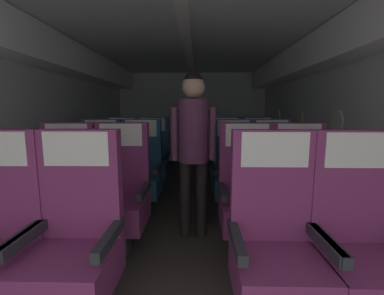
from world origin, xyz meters
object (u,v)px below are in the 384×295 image
(seat_d_left_aisle, at_px, (152,160))
(seat_b_right_aisle, at_px, (300,197))
(seat_c_left_window, at_px, (100,173))
(seat_d_right_window, at_px, (226,160))
(seat_a_left_aisle, at_px, (74,245))
(seat_b_right_window, at_px, (247,197))
(seat_c_right_window, at_px, (233,174))
(flight_attendant, at_px, (193,138))
(seat_b_left_aisle, at_px, (120,196))
(seat_c_left_aisle, at_px, (141,173))
(seat_b_left_window, at_px, (66,196))
(seat_a_right_aisle, at_px, (361,250))
(seat_a_right_window, at_px, (275,248))
(seat_d_right_aisle, at_px, (258,160))
(seat_d_left_window, at_px, (122,160))
(seat_c_right_aisle, at_px, (272,174))

(seat_d_left_aisle, bearing_deg, seat_b_right_aisle, -45.98)
(seat_c_left_window, relative_size, seat_d_right_window, 1.00)
(seat_a_left_aisle, xyz_separation_m, seat_b_right_window, (1.14, 0.83, 0.00))
(seat_c_right_window, distance_m, seat_d_right_window, 0.84)
(seat_b_right_aisle, relative_size, flight_attendant, 0.71)
(seat_b_left_aisle, height_order, seat_c_left_aisle, same)
(seat_b_left_window, bearing_deg, seat_c_left_aisle, 59.68)
(seat_a_left_aisle, height_order, seat_b_right_aisle, same)
(seat_d_left_aisle, bearing_deg, flight_attendant, -65.38)
(seat_b_left_aisle, bearing_deg, seat_a_right_aisle, -28.17)
(seat_b_left_window, xyz_separation_m, seat_b_right_window, (1.62, 0.00, 0.00))
(seat_b_right_window, height_order, seat_c_right_window, same)
(flight_attendant, bearing_deg, seat_a_right_window, -75.85)
(seat_d_right_window, bearing_deg, seat_d_left_aisle, -179.49)
(seat_b_right_aisle, distance_m, seat_c_right_window, 0.95)
(seat_b_right_aisle, bearing_deg, seat_d_right_aisle, 89.58)
(seat_a_right_window, bearing_deg, seat_d_right_aisle, 79.28)
(seat_b_right_aisle, relative_size, seat_d_right_aisle, 1.00)
(seat_a_right_aisle, bearing_deg, seat_c_left_window, 141.25)
(seat_b_left_aisle, relative_size, seat_d_left_window, 1.00)
(seat_b_left_aisle, xyz_separation_m, seat_c_right_aisle, (1.58, 0.84, 0.00))
(seat_b_left_window, xyz_separation_m, flight_attendant, (1.14, 0.24, 0.50))
(seat_b_left_aisle, xyz_separation_m, seat_b_right_window, (1.13, -0.01, 0.00))
(seat_a_right_window, height_order, seat_c_left_aisle, same)
(seat_a_left_aisle, height_order, seat_d_right_aisle, same)
(seat_d_left_aisle, bearing_deg, seat_a_right_window, -65.66)
(seat_c_left_window, bearing_deg, seat_a_right_aisle, -38.75)
(seat_a_right_aisle, distance_m, seat_c_left_window, 2.67)
(seat_d_right_window, bearing_deg, seat_b_right_window, -89.67)
(seat_d_right_window, bearing_deg, seat_b_left_window, -133.70)
(seat_a_left_aisle, bearing_deg, seat_b_left_window, 119.88)
(seat_b_left_aisle, distance_m, seat_b_right_aisle, 1.59)
(seat_c_right_aisle, height_order, seat_d_left_window, same)
(seat_c_right_window, height_order, seat_d_right_aisle, same)
(seat_b_right_aisle, height_order, seat_c_right_window, same)
(seat_b_right_aisle, bearing_deg, seat_d_right_window, 105.87)
(seat_d_right_window, bearing_deg, seat_a_right_window, -89.80)
(seat_a_right_aisle, relative_size, seat_b_right_window, 1.00)
(seat_a_left_aisle, xyz_separation_m, seat_d_left_aisle, (0.01, 2.50, 0.00))
(seat_a_left_aisle, xyz_separation_m, seat_a_right_window, (1.14, -0.01, 0.00))
(seat_b_left_window, xyz_separation_m, seat_c_left_window, (-0.00, 0.83, 0.00))
(seat_a_right_aisle, relative_size, seat_b_left_window, 1.00)
(seat_a_left_aisle, height_order, seat_a_right_window, same)
(seat_a_right_window, bearing_deg, flight_attendant, 113.98)
(seat_a_right_aisle, bearing_deg, seat_b_right_aisle, 90.19)
(seat_b_left_window, relative_size, seat_c_right_window, 1.00)
(seat_a_right_window, height_order, seat_d_right_window, same)
(seat_a_right_window, relative_size, seat_c_right_aisle, 1.00)
(seat_b_right_window, distance_m, seat_d_right_window, 1.68)
(seat_b_right_window, distance_m, seat_d_left_aisle, 2.02)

